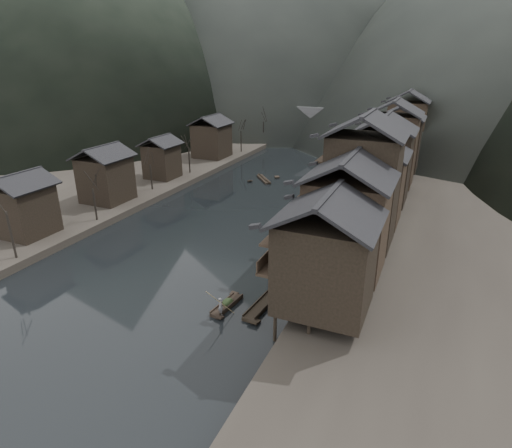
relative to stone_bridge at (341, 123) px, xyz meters
The scene contains 13 objects.
water 72.18m from the stone_bridge, 90.00° to the right, with size 300.00×300.00×0.00m, color black.
right_bank 47.61m from the stone_bridge, 42.44° to the right, with size 40.00×200.00×1.80m, color #2D2823.
left_bank 47.64m from the stone_bridge, 137.56° to the right, with size 40.00×200.00×1.20m, color #2D2823.
stilt_houses 55.04m from the stone_bridge, 71.65° to the right, with size 9.00×67.60×16.41m.
left_houses 55.79m from the stone_bridge, 111.56° to the right, with size 8.10×53.20×8.73m.
bare_trees 50.14m from the stone_bridge, 109.82° to the right, with size 3.81×74.18×7.62m.
moored_sampans 46.74m from the stone_bridge, 75.23° to the right, with size 3.27×74.20×0.47m.
midriver_boats 25.55m from the stone_bridge, 90.97° to the right, with size 11.41×32.74×0.45m.
stone_bridge is the anchor object (origin of this frame).
hero_sampan 80.14m from the stone_bridge, 83.96° to the right, with size 1.41×4.56×0.43m.
cargo_heap 79.90m from the stone_bridge, 83.96° to the right, with size 0.99×1.30×0.59m, color black.
boatman 81.65m from the stone_bridge, 83.94° to the right, with size 0.61×0.40×1.67m, color slate.
bamboo_pole 81.59m from the stone_bridge, 83.80° to the right, with size 0.06×0.06×4.54m, color #8C7A51.
Camera 1 is at (24.16, -37.07, 21.48)m, focal length 30.00 mm.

